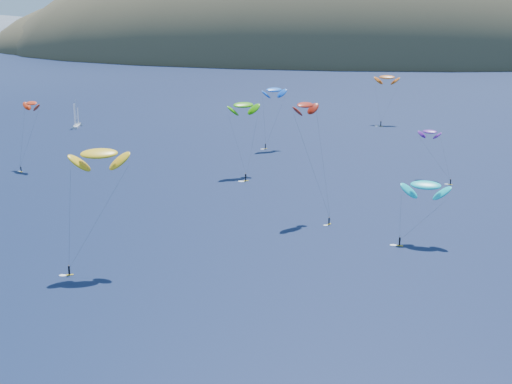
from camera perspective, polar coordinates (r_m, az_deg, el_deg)
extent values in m
ellipsoid|color=#3D3526|center=(626.12, 7.09, 9.83)|extent=(600.00, 300.00, 210.00)
ellipsoid|color=#3D3526|center=(677.27, -6.74, 10.73)|extent=(340.00, 240.00, 120.00)
ellipsoid|color=slate|center=(867.84, -17.67, 11.48)|extent=(240.00, 180.00, 44.00)
cube|color=silver|center=(281.37, -14.17, 5.12)|extent=(3.29, 7.46, 0.87)
cylinder|color=silver|center=(280.97, -14.20, 6.15)|extent=(0.13, 0.13, 10.11)
cube|color=gold|center=(214.69, -18.27, 1.54)|extent=(1.26, 0.97, 0.07)
cylinder|color=black|center=(214.51, -18.29, 1.74)|extent=(0.29, 0.29, 1.34)
sphere|color=#8C6047|center=(214.34, -18.31, 1.95)|extent=(0.23, 0.23, 0.23)
ellipsoid|color=red|center=(217.81, -17.53, 6.79)|extent=(7.70, 6.48, 3.93)
cube|color=gold|center=(134.53, -14.70, -6.43)|extent=(1.48, 0.91, 0.08)
cylinder|color=black|center=(134.21, -14.73, -6.08)|extent=(0.33, 0.33, 1.52)
sphere|color=#8C6047|center=(133.89, -14.75, -5.72)|extent=(0.26, 0.26, 0.26)
ellipsoid|color=yellow|center=(132.62, -12.44, 3.02)|extent=(11.44, 8.31, 5.80)
cube|color=gold|center=(194.04, -0.83, 0.90)|extent=(1.59, 1.31, 0.09)
cylinder|color=black|center=(193.78, -0.84, 1.19)|extent=(0.38, 0.38, 1.72)
sphere|color=#8C6047|center=(193.53, -0.84, 1.47)|extent=(0.29, 0.29, 0.29)
ellipsoid|color=#3DB009|center=(200.69, -1.02, 6.98)|extent=(10.24, 9.00, 5.26)
cube|color=gold|center=(234.50, 0.75, 3.48)|extent=(1.35, 1.16, 0.08)
cylinder|color=black|center=(234.32, 0.75, 3.69)|extent=(0.32, 0.32, 1.48)
sphere|color=#8C6047|center=(234.14, 0.75, 3.89)|extent=(0.25, 0.25, 0.25)
ellipsoid|color=blue|center=(234.98, 1.46, 8.18)|extent=(9.46, 8.57, 4.90)
cube|color=gold|center=(147.55, 11.40, -4.23)|extent=(1.51, 0.64, 0.08)
cylinder|color=black|center=(147.25, 11.42, -3.89)|extent=(0.34, 0.34, 1.57)
sphere|color=#8C6047|center=(146.95, 11.44, -3.56)|extent=(0.26, 0.26, 0.26)
ellipsoid|color=#0BD4D5|center=(148.96, 13.43, 0.54)|extent=(10.09, 5.80, 5.32)
cube|color=gold|center=(197.28, 15.28, 0.58)|extent=(1.30, 0.75, 0.07)
cylinder|color=black|center=(197.08, 15.30, 0.80)|extent=(0.29, 0.29, 1.33)
sphere|color=#8C6047|center=(196.89, 15.32, 1.02)|extent=(0.22, 0.22, 0.22)
ellipsoid|color=#621C94|center=(202.42, 13.73, 4.71)|extent=(6.77, 4.72, 3.45)
cube|color=gold|center=(158.56, 5.85, -2.59)|extent=(1.08, 1.23, 0.07)
cylinder|color=black|center=(158.32, 5.86, -2.31)|extent=(0.30, 0.30, 1.36)
sphere|color=#8C6047|center=(158.08, 5.87, -2.04)|extent=(0.23, 0.23, 0.23)
ellipsoid|color=#A61E0E|center=(160.71, 3.97, 6.97)|extent=(7.37, 8.05, 4.18)
cube|color=gold|center=(278.94, 9.94, 5.21)|extent=(1.66, 0.70, 0.09)
cylinder|color=black|center=(278.77, 9.95, 5.41)|extent=(0.38, 0.38, 1.72)
sphere|color=#8C6047|center=(278.59, 9.96, 5.61)|extent=(0.29, 0.29, 0.29)
ellipsoid|color=#C45817|center=(285.45, 10.44, 9.03)|extent=(9.97, 5.74, 5.25)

